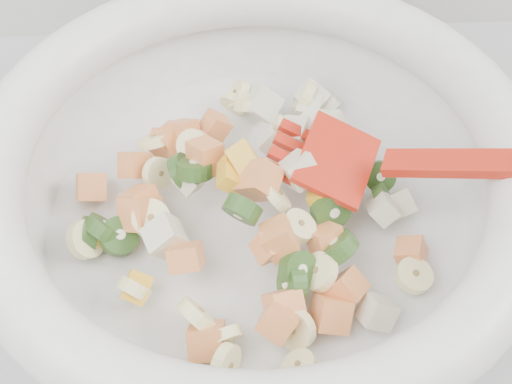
{
  "coord_description": "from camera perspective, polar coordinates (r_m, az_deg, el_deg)",
  "views": [
    {
      "loc": [
        0.09,
        1.18,
        1.34
      ],
      "look_at": [
        0.11,
        1.49,
        0.95
      ],
      "focal_mm": 50.0,
      "sensor_mm": 36.0,
      "label": 1
    }
  ],
  "objects": [
    {
      "name": "mixing_bowl",
      "position": [
        0.49,
        0.03,
        0.82
      ],
      "size": [
        0.46,
        0.39,
        0.14
      ],
      "color": "white",
      "rests_on": "counter"
    }
  ]
}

